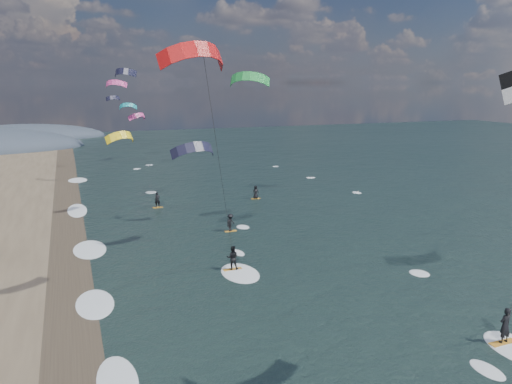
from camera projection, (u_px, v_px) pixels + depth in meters
name	position (u px, v px, depth m)	size (l,w,h in m)	color
wet_sand_strip	(72.00, 347.00, 25.95)	(3.00, 240.00, 0.00)	#382D23
kitesurfer_near_b	(215.00, 130.00, 29.58)	(7.21, 8.74, 16.10)	#C58022
far_kitesurfers	(222.00, 208.00, 51.48)	(12.72, 12.43, 1.72)	#C58022
bg_kite_field	(143.00, 102.00, 68.04)	(13.41, 72.56, 8.15)	#D83F8C
shoreline_surf	(92.00, 306.00, 30.70)	(2.40, 79.40, 0.11)	white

